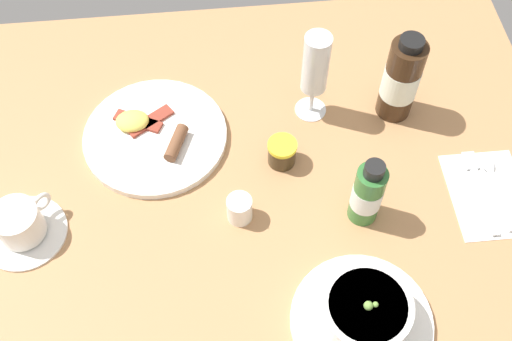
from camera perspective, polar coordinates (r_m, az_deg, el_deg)
ground_plane at (r=109.05cm, az=-0.28°, el=-0.70°), size 110.00×84.00×3.00cm
porridge_bowl at (r=93.98cm, az=9.94°, el=-12.96°), size 21.45×21.45×8.34cm
cutlery_setting at (r=112.73cm, az=20.59°, el=-1.82°), size 13.01×17.21×0.90cm
coffee_cup at (r=106.33cm, az=-20.90°, el=-4.70°), size 13.81×13.81×6.56cm
creamer_jug at (r=101.21cm, az=-1.50°, el=-3.55°), size 4.73×4.69×5.50cm
wine_glass at (r=107.77cm, az=5.50°, el=9.43°), size 5.82×5.82×18.52cm
jam_jar at (r=107.29cm, az=2.41°, el=1.67°), size 5.12×5.12×4.98cm
sauce_bottle_brown at (r=112.58cm, az=13.23°, el=8.17°), size 6.51×6.51×18.16cm
sauce_bottle_green at (r=99.69cm, az=10.24°, el=-2.13°), size 5.01×5.01×14.41cm
breakfast_plate at (r=112.89cm, az=-9.37°, el=3.24°), size 25.79×25.79×3.70cm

